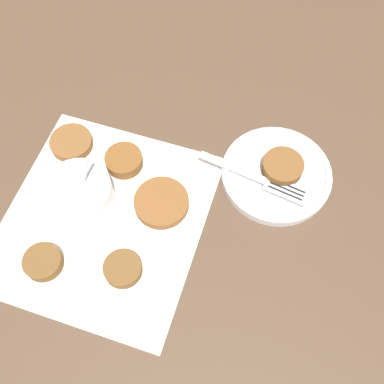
{
  "coord_description": "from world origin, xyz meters",
  "views": [
    {
      "loc": [
        -0.28,
        -0.19,
        0.64
      ],
      "look_at": [
        0.04,
        -0.14,
        0.02
      ],
      "focal_mm": 42.0,
      "sensor_mm": 36.0,
      "label": 1
    }
  ],
  "objects_px": {
    "sauce_bowl": "(80,194)",
    "serving_plate": "(276,174)",
    "fritter_on_plate": "(283,166)",
    "fork": "(265,181)"
  },
  "relations": [
    {
      "from": "sauce_bowl",
      "to": "serving_plate",
      "type": "height_order",
      "value": "sauce_bowl"
    },
    {
      "from": "sauce_bowl",
      "to": "serving_plate",
      "type": "relative_size",
      "value": 0.63
    },
    {
      "from": "sauce_bowl",
      "to": "fritter_on_plate",
      "type": "distance_m",
      "value": 0.32
    },
    {
      "from": "serving_plate",
      "to": "fork",
      "type": "height_order",
      "value": "fork"
    },
    {
      "from": "sauce_bowl",
      "to": "fork",
      "type": "xyz_separation_m",
      "value": [
        0.07,
        -0.28,
        -0.0
      ]
    },
    {
      "from": "serving_plate",
      "to": "fork",
      "type": "xyz_separation_m",
      "value": [
        -0.02,
        0.02,
        0.01
      ]
    },
    {
      "from": "fritter_on_plate",
      "to": "fork",
      "type": "xyz_separation_m",
      "value": [
        -0.03,
        0.02,
        -0.01
      ]
    },
    {
      "from": "fritter_on_plate",
      "to": "fork",
      "type": "bearing_deg",
      "value": 137.59
    },
    {
      "from": "sauce_bowl",
      "to": "fritter_on_plate",
      "type": "xyz_separation_m",
      "value": [
        0.1,
        -0.3,
        0.01
      ]
    },
    {
      "from": "sauce_bowl",
      "to": "serving_plate",
      "type": "xyz_separation_m",
      "value": [
        0.1,
        -0.3,
        -0.01
      ]
    }
  ]
}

